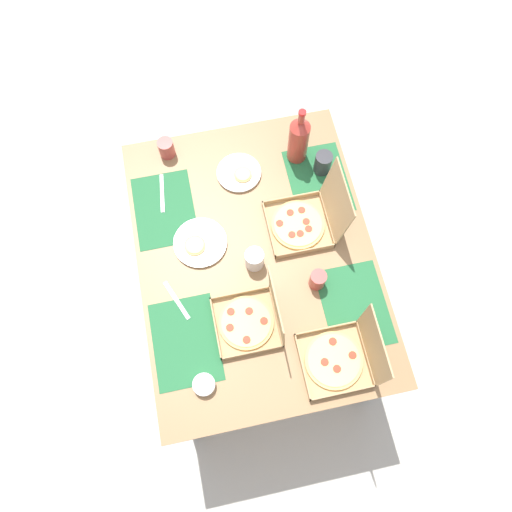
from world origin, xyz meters
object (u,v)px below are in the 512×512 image
object	(u,v)px
pizza_box_center	(342,357)
cup_clear_left	(254,259)
condiment_bowl	(204,385)
cup_red	(323,163)
pizza_box_edge_far	(253,319)
cup_dark	(318,280)
cup_clear_right	(166,148)
pizza_box_corner_right	(306,220)
soda_bottle	(299,139)
plate_far_right	(239,173)
plate_middle	(200,243)

from	to	relation	value
pizza_box_center	cup_clear_left	bearing A→B (deg)	-151.87
cup_clear_left	condiment_bowl	size ratio (longest dim) A/B	1.13
cup_red	pizza_box_edge_far	bearing A→B (deg)	-35.68
pizza_box_center	cup_red	distance (m)	0.86
cup_dark	condiment_bowl	size ratio (longest dim) A/B	1.06
cup_red	cup_clear_right	bearing A→B (deg)	-108.63
cup_dark	cup_clear_left	bearing A→B (deg)	-120.86
pizza_box_edge_far	pizza_box_center	xyz separation A→B (m)	(0.22, 0.31, 0.00)
pizza_box_center	cup_clear_right	xyz separation A→B (m)	(-1.08, -0.53, -0.00)
pizza_box_edge_far	cup_clear_left	bearing A→B (deg)	166.51
pizza_box_edge_far	pizza_box_center	distance (m)	0.38
pizza_box_corner_right	soda_bottle	world-z (taller)	soda_bottle
plate_far_right	cup_red	world-z (taller)	cup_red
soda_bottle	cup_clear_left	distance (m)	0.57
pizza_box_corner_right	plate_far_right	xyz separation A→B (m)	(-0.31, -0.23, -0.04)
plate_far_right	condiment_bowl	xyz separation A→B (m)	(0.89, -0.31, 0.01)
soda_bottle	condiment_bowl	bearing A→B (deg)	-32.42
cup_red	cup_clear_left	bearing A→B (deg)	-45.75
pizza_box_corner_right	soda_bottle	size ratio (longest dim) A/B	0.93
pizza_box_center	cup_clear_right	bearing A→B (deg)	-153.79
pizza_box_center	cup_dark	distance (m)	0.33
cup_dark	pizza_box_edge_far	bearing A→B (deg)	-70.00
condiment_bowl	cup_clear_left	bearing A→B (deg)	147.10
cup_dark	cup_clear_right	world-z (taller)	cup_dark
pizza_box_center	cup_clear_right	world-z (taller)	pizza_box_center
pizza_box_edge_far	cup_clear_right	xyz separation A→B (m)	(-0.86, -0.22, -0.00)
plate_middle	cup_clear_left	size ratio (longest dim) A/B	2.33
plate_middle	soda_bottle	bearing A→B (deg)	123.95
pizza_box_center	plate_middle	size ratio (longest dim) A/B	1.29
pizza_box_corner_right	plate_far_right	distance (m)	0.39
plate_far_right	soda_bottle	size ratio (longest dim) A/B	0.62
cup_red	cup_clear_right	xyz separation A→B (m)	(-0.23, -0.67, -0.01)
pizza_box_corner_right	cup_clear_left	xyz separation A→B (m)	(0.13, -0.25, 0.00)
pizza_box_corner_right	condiment_bowl	xyz separation A→B (m)	(0.58, -0.55, -0.03)
pizza_box_center	cup_clear_left	size ratio (longest dim) A/B	3.00
cup_dark	cup_clear_right	distance (m)	0.91
cup_clear_left	pizza_box_center	bearing A→B (deg)	28.13
plate_far_right	cup_dark	bearing A→B (deg)	20.31
pizza_box_edge_far	cup_clear_right	size ratio (longest dim) A/B	3.22
pizza_box_corner_right	plate_far_right	bearing A→B (deg)	-142.81
pizza_box_edge_far	pizza_box_corner_right	size ratio (longest dim) A/B	0.96
cup_dark	soda_bottle	bearing A→B (deg)	174.16
plate_middle	cup_clear_right	xyz separation A→B (m)	(-0.48, -0.07, 0.04)
pizza_box_corner_right	cup_clear_right	distance (m)	0.72
cup_dark	plate_middle	bearing A→B (deg)	-121.65
soda_bottle	cup_clear_left	xyz separation A→B (m)	(0.48, -0.30, -0.08)
pizza_box_corner_right	plate_middle	bearing A→B (deg)	-90.56
plate_middle	cup_dark	bearing A→B (deg)	58.35
cup_dark	cup_clear_right	bearing A→B (deg)	-145.52
cup_clear_right	plate_middle	bearing A→B (deg)	8.33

